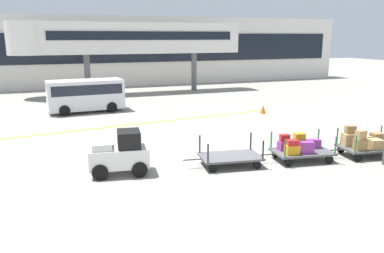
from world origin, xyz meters
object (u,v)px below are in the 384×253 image
baggage_tug (120,154)px  baggage_cart_middle (299,148)px  baggage_cart_tail (365,143)px  shuttle_van (86,93)px  baggage_cart_lead (230,157)px  safety_cone_near (263,109)px

baggage_tug → baggage_cart_middle: (6.98, -0.98, -0.23)m
baggage_cart_tail → shuttle_van: (-9.92, 14.08, 0.67)m
baggage_cart_lead → baggage_tug: bearing=171.9°
safety_cone_near → baggage_tug: bearing=-142.7°
baggage_cart_tail → shuttle_van: bearing=125.2°
baggage_cart_middle → safety_cone_near: 9.81m
baggage_tug → baggage_cart_lead: (4.12, -0.58, -0.41)m
baggage_cart_middle → safety_cone_near: bearing=67.9°
baggage_cart_middle → shuttle_van: (-6.98, 13.69, 0.71)m
shuttle_van → safety_cone_near: shuttle_van is taller
baggage_cart_tail → safety_cone_near: baggage_cart_tail is taller
baggage_cart_tail → shuttle_van: 17.23m
shuttle_van → safety_cone_near: size_ratio=8.94×
baggage_cart_middle → baggage_tug: bearing=172.0°
baggage_cart_tail → shuttle_van: shuttle_van is taller
baggage_cart_lead → baggage_cart_middle: same height
baggage_tug → safety_cone_near: bearing=37.3°
baggage_cart_middle → baggage_cart_tail: (2.94, -0.39, 0.04)m
baggage_tug → shuttle_van: shuttle_van is taller
baggage_cart_middle → safety_cone_near: size_ratio=5.59×
baggage_cart_lead → baggage_cart_tail: size_ratio=1.00×
baggage_cart_middle → baggage_cart_lead: bearing=172.1°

